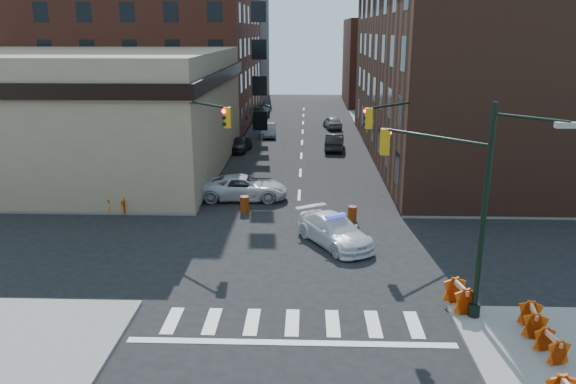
# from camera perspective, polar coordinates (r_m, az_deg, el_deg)

# --- Properties ---
(ground) EXTENTS (140.00, 140.00, 0.00)m
(ground) POSITION_cam_1_polar(r_m,az_deg,el_deg) (27.54, 0.82, -6.22)
(ground) COLOR black
(ground) RESTS_ON ground
(sidewalk_nw) EXTENTS (34.00, 54.50, 0.15)m
(sidewalk_nw) POSITION_cam_1_polar(r_m,az_deg,el_deg) (63.63, -19.82, 5.77)
(sidewalk_nw) COLOR gray
(sidewalk_nw) RESTS_ON ground
(sidewalk_ne) EXTENTS (34.00, 54.50, 0.15)m
(sidewalk_ne) POSITION_cam_1_polar(r_m,az_deg,el_deg) (63.28, 22.89, 5.40)
(sidewalk_ne) COLOR gray
(sidewalk_ne) RESTS_ON ground
(bank_building) EXTENTS (22.00, 22.00, 9.00)m
(bank_building) POSITION_cam_1_polar(r_m,az_deg,el_deg) (45.85, -20.65, 7.62)
(bank_building) COLOR #9D8567
(bank_building) RESTS_ON ground
(apartment_block) EXTENTS (25.00, 25.00, 24.00)m
(apartment_block) POSITION_cam_1_polar(r_m,az_deg,el_deg) (68.18, -14.85, 16.90)
(apartment_block) COLOR maroon
(apartment_block) RESTS_ON ground
(commercial_row_ne) EXTENTS (14.00, 34.00, 14.00)m
(commercial_row_ne) POSITION_cam_1_polar(r_m,az_deg,el_deg) (49.69, 16.90, 11.45)
(commercial_row_ne) COLOR #4D2B1E
(commercial_row_ne) RESTS_ON ground
(filler_nw) EXTENTS (20.00, 18.00, 16.00)m
(filler_nw) POSITION_cam_1_polar(r_m,az_deg,el_deg) (89.04, -8.98, 14.35)
(filler_nw) COLOR brown
(filler_nw) RESTS_ON ground
(filler_ne) EXTENTS (16.00, 16.00, 12.00)m
(filler_ne) POSITION_cam_1_polar(r_m,az_deg,el_deg) (84.67, 11.44, 12.79)
(filler_ne) COLOR maroon
(filler_ne) RESTS_ON ground
(signal_pole_se) EXTENTS (5.40, 5.27, 8.00)m
(signal_pole_se) POSITION_cam_1_polar(r_m,az_deg,el_deg) (21.51, 16.85, -0.37)
(signal_pole_se) COLOR black
(signal_pole_se) RESTS_ON sidewalk_se
(signal_pole_nw) EXTENTS (3.58, 3.67, 8.00)m
(signal_pole_nw) POSITION_cam_1_polar(r_m,az_deg,el_deg) (32.04, -9.50, 4.87)
(signal_pole_nw) COLOR black
(signal_pole_nw) RESTS_ON sidewalk_nw
(signal_pole_ne) EXTENTS (3.67, 3.58, 8.00)m
(signal_pole_ne) POSITION_cam_1_polar(r_m,az_deg,el_deg) (31.87, 11.64, 4.71)
(signal_pole_ne) COLOR black
(signal_pole_ne) RESTS_ON sidewalk_ne
(tree_ne_near) EXTENTS (3.00, 3.00, 4.85)m
(tree_ne_near) POSITION_cam_1_polar(r_m,az_deg,el_deg) (52.41, 9.75, 8.24)
(tree_ne_near) COLOR black
(tree_ne_near) RESTS_ON sidewalk_ne
(tree_ne_far) EXTENTS (3.00, 3.00, 4.85)m
(tree_ne_far) POSITION_cam_1_polar(r_m,az_deg,el_deg) (60.28, 8.76, 9.29)
(tree_ne_far) COLOR black
(tree_ne_far) RESTS_ON sidewalk_ne
(police_car) EXTENTS (4.31, 5.43, 1.47)m
(police_car) POSITION_cam_1_polar(r_m,az_deg,el_deg) (28.45, 4.75, -3.93)
(police_car) COLOR white
(police_car) RESTS_ON ground
(pickup) EXTENTS (5.70, 2.79, 1.56)m
(pickup) POSITION_cam_1_polar(r_m,az_deg,el_deg) (36.00, -4.51, 0.46)
(pickup) COLOR silver
(pickup) RESTS_ON ground
(parked_car_wnear) EXTENTS (2.09, 4.07, 1.33)m
(parked_car_wnear) POSITION_cam_1_polar(r_m,az_deg,el_deg) (50.47, -4.89, 4.86)
(parked_car_wnear) COLOR black
(parked_car_wnear) RESTS_ON ground
(parked_car_wfar) EXTENTS (1.72, 4.13, 1.33)m
(parked_car_wfar) POSITION_cam_1_polar(r_m,az_deg,el_deg) (57.57, -1.96, 6.31)
(parked_car_wfar) COLOR #94969C
(parked_car_wfar) RESTS_ON ground
(parked_car_wdeep) EXTENTS (2.56, 5.11, 1.43)m
(parked_car_wdeep) POSITION_cam_1_polar(r_m,az_deg,el_deg) (69.29, -2.91, 8.01)
(parked_car_wdeep) COLOR black
(parked_car_wdeep) RESTS_ON ground
(parked_car_enear) EXTENTS (1.95, 4.63, 1.49)m
(parked_car_enear) POSITION_cam_1_polar(r_m,az_deg,el_deg) (51.06, 4.76, 5.09)
(parked_car_enear) COLOR black
(parked_car_enear) RESTS_ON ground
(parked_car_efar) EXTENTS (2.19, 4.28, 1.39)m
(parked_car_efar) POSITION_cam_1_polar(r_m,az_deg,el_deg) (62.57, 4.56, 7.09)
(parked_car_efar) COLOR gray
(parked_car_efar) RESTS_ON ground
(pedestrian_a) EXTENTS (0.70, 0.50, 1.81)m
(pedestrian_a) POSITION_cam_1_polar(r_m,az_deg,el_deg) (35.71, -15.23, 0.26)
(pedestrian_a) COLOR black
(pedestrian_a) RESTS_ON sidewalk_nw
(pedestrian_b) EXTENTS (0.99, 0.79, 1.95)m
(pedestrian_b) POSITION_cam_1_polar(r_m,az_deg,el_deg) (33.98, -12.92, -0.25)
(pedestrian_b) COLOR black
(pedestrian_b) RESTS_ON sidewalk_nw
(pedestrian_c) EXTENTS (1.08, 0.67, 1.72)m
(pedestrian_c) POSITION_cam_1_polar(r_m,az_deg,el_deg) (34.69, -16.82, -0.40)
(pedestrian_c) COLOR #202431
(pedestrian_c) RESTS_ON sidewalk_nw
(barrel_road) EXTENTS (0.65, 0.65, 0.89)m
(barrel_road) POSITION_cam_1_polar(r_m,az_deg,el_deg) (32.03, 6.54, -2.22)
(barrel_road) COLOR red
(barrel_road) RESTS_ON ground
(barrel_bank) EXTENTS (0.69, 0.69, 0.98)m
(barrel_bank) POSITION_cam_1_polar(r_m,az_deg,el_deg) (33.49, -4.41, -1.26)
(barrel_bank) COLOR orange
(barrel_bank) RESTS_ON ground
(barricade_se_a) EXTENTS (0.88, 1.43, 1.00)m
(barricade_se_a) POSITION_cam_1_polar(r_m,az_deg,el_deg) (22.85, 17.04, -10.08)
(barricade_se_a) COLOR #E6500A
(barricade_se_a) RESTS_ON sidewalk_se
(barricade_se_b) EXTENTS (0.85, 1.35, 0.94)m
(barricade_se_b) POSITION_cam_1_polar(r_m,az_deg,el_deg) (22.06, 23.57, -11.85)
(barricade_se_b) COLOR orange
(barricade_se_b) RESTS_ON sidewalk_se
(barricade_se_c) EXTENTS (0.71, 1.17, 0.83)m
(barricade_se_c) POSITION_cam_1_polar(r_m,az_deg,el_deg) (20.78, 25.18, -14.02)
(barricade_se_c) COLOR #CF4609
(barricade_se_c) RESTS_ON sidewalk_se
(barricade_nw_a) EXTENTS (1.22, 0.64, 0.90)m
(barricade_nw_a) POSITION_cam_1_polar(r_m,az_deg,el_deg) (35.76, -10.77, -0.19)
(barricade_nw_a) COLOR #CA4309
(barricade_nw_a) RESTS_ON sidewalk_nw
(barricade_nw_b) EXTENTS (1.27, 0.83, 0.88)m
(barricade_nw_b) POSITION_cam_1_polar(r_m,az_deg,el_deg) (34.52, -16.83, -1.22)
(barricade_nw_b) COLOR red
(barricade_nw_b) RESTS_ON sidewalk_nw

